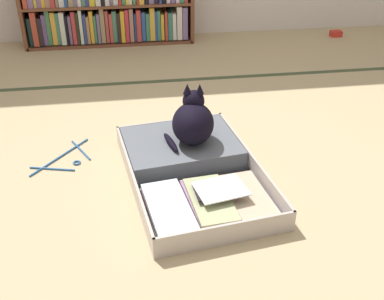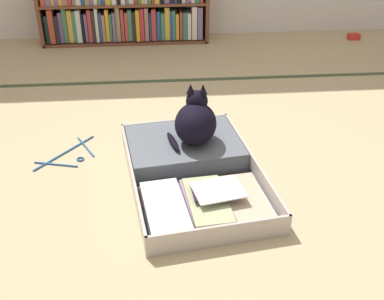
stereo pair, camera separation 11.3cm
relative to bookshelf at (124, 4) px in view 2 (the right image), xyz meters
The scene contains 7 objects.
ground_plane 2.32m from the bookshelf, 77.93° to the right, with size 10.00×10.00×0.00m, color tan.
tatami_border 1.09m from the bookshelf, 62.61° to the right, with size 4.80×0.05×0.00m.
bookshelf is the anchor object (origin of this frame).
open_suitcase 2.18m from the bookshelf, 79.68° to the right, with size 0.73×1.02×0.10m.
black_cat 2.02m from the bookshelf, 77.73° to the right, with size 0.28×0.30×0.30m.
clothes_hanger 1.94m from the bookshelf, 97.03° to the right, with size 0.31×0.34×0.01m.
small_red_pouch 2.04m from the bookshelf, ahead, with size 0.10×0.07×0.05m.
Camera 2 is at (-0.25, -1.83, 1.31)m, focal length 43.89 mm.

